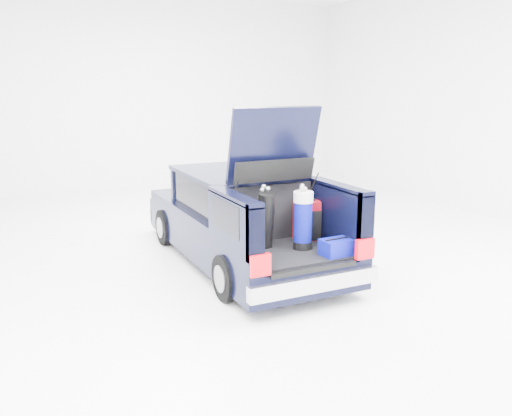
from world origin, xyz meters
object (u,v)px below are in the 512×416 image
blue_golf_bag (303,220)px  red_suitcase (307,221)px  car (239,219)px  black_golf_bag (265,220)px  blue_duffel (338,247)px

blue_golf_bag → red_suitcase: bearing=72.4°
car → blue_golf_bag: bearing=-81.5°
car → blue_golf_bag: (0.23, -1.57, 0.33)m
car → black_golf_bag: (-0.21, -1.33, 0.31)m
red_suitcase → blue_duffel: size_ratio=1.30×
blue_golf_bag → blue_duffel: blue_golf_bag is taller
black_golf_bag → blue_golf_bag: size_ratio=0.98×
red_suitcase → blue_golf_bag: size_ratio=0.67×
car → blue_duffel: (0.50, -2.01, 0.03)m
red_suitcase → black_golf_bag: bearing=-157.1°
red_suitcase → blue_duffel: red_suitcase is taller
car → blue_duffel: 2.07m
car → black_golf_bag: car is taller
black_golf_bag → blue_duffel: size_ratio=1.90×
black_golf_bag → blue_duffel: 1.02m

